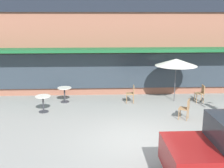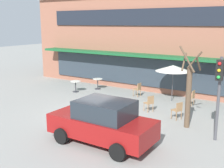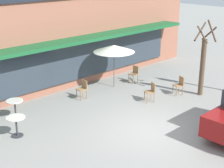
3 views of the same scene
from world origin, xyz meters
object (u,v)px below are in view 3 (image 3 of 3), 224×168
Objects in this scene: patio_umbrella_green_folded at (114,48)px; cafe_chair_3 at (151,91)px; cafe_chair_0 at (83,88)px; cafe_chair_2 at (179,84)px; cafe_table_near_wall at (16,123)px; street_tree at (203,63)px; cafe_chair_1 at (134,73)px; cafe_table_streetside at (15,106)px.

patio_umbrella_green_folded is 3.06m from cafe_chair_3.
cafe_chair_0 and cafe_chair_2 have the same top height.
cafe_chair_3 is at bearing -11.28° from cafe_table_near_wall.
street_tree reaches higher than cafe_chair_0.
cafe_chair_1 is (1.28, -0.26, -1.50)m from patio_umbrella_green_folded.
cafe_chair_3 is at bearing 167.67° from cafe_chair_2.
cafe_table_near_wall is 4.35m from cafe_chair_0.
cafe_chair_0 is at bearing 140.97° from street_tree.
cafe_chair_2 is at bearing -64.02° from patio_umbrella_green_folded.
cafe_chair_0 is at bearing 129.04° from cafe_chair_3.
cafe_chair_1 is 1.00× the size of cafe_chair_3.
cafe_table_streetside is 6.90m from cafe_chair_1.
cafe_chair_0 and cafe_chair_1 have the same top height.
cafe_chair_0 is at bearing 178.71° from cafe_chair_1.
patio_umbrella_green_folded reaches higher than cafe_table_near_wall.
cafe_chair_2 is at bearing -85.92° from cafe_chair_1.
street_tree reaches higher than cafe_chair_1.
cafe_table_near_wall is 8.98m from street_tree.
patio_umbrella_green_folded reaches higher than cafe_chair_1.
cafe_chair_1 is (6.89, -0.33, 0.01)m from cafe_table_streetside.
street_tree reaches higher than patio_umbrella_green_folded.
cafe_table_near_wall is at bearing -117.82° from cafe_table_streetside.
cafe_chair_1 is 0.24× the size of street_tree.
cafe_table_near_wall is at bearing -171.38° from cafe_chair_1.
cafe_chair_2 is at bearing -12.33° from cafe_chair_3.
cafe_chair_2 is (1.47, -3.03, -1.50)m from patio_umbrella_green_folded.
cafe_table_streetside is 5.81m from patio_umbrella_green_folded.
street_tree reaches higher than cafe_table_streetside.
cafe_chair_1 is at bearing -2.76° from cafe_table_streetside.
cafe_table_near_wall is at bearing 164.73° from street_tree.
cafe_chair_1 reaches higher than cafe_table_near_wall.
cafe_table_near_wall is at bearing -163.41° from cafe_chair_0.
cafe_table_streetside is at bearing 153.14° from cafe_chair_3.
street_tree is at bearing -15.27° from cafe_table_near_wall.
cafe_table_streetside is 0.20× the size of street_tree.
cafe_table_streetside is 0.85× the size of cafe_chair_3.
cafe_chair_0 is 1.00× the size of cafe_chair_3.
cafe_chair_2 is 1.00× the size of cafe_chair_3.
cafe_table_streetside is 3.39m from cafe_chair_0.
cafe_chair_1 is at bearing 57.90° from cafe_chair_3.
cafe_chair_3 is 2.88m from street_tree.
cafe_table_near_wall is 8.04m from cafe_chair_2.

